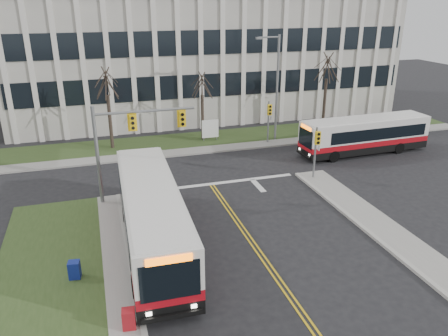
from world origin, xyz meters
TOP-DOWN VIEW (x-y plane):
  - ground at (0.00, 0.00)m, footprint 120.00×120.00m
  - sidewalk_west at (-7.00, -5.00)m, footprint 1.20×26.00m
  - sidewalk_east at (7.50, -5.00)m, footprint 2.00×26.00m
  - sidewalk_cross at (5.00, 15.20)m, footprint 44.00×1.60m
  - building_lawn at (5.00, 18.00)m, footprint 44.00×5.00m
  - office_building at (5.00, 30.00)m, footprint 40.00×16.00m
  - mast_arm_signal at (-5.62, 7.16)m, footprint 6.11×0.38m
  - signal_pole_near at (7.20, 6.90)m, footprint 0.34×0.39m
  - signal_pole_far at (7.20, 15.40)m, footprint 0.34×0.39m
  - streetlight at (8.03, 16.20)m, footprint 2.15×0.25m
  - directory_sign at (2.50, 17.50)m, footprint 1.50×0.12m
  - tree_left at (-6.00, 18.00)m, footprint 1.80×1.80m
  - tree_mid at (2.00, 18.20)m, footprint 1.80×1.80m
  - tree_right at (14.00, 18.00)m, footprint 1.80×1.80m
  - bus_main at (-5.00, 1.26)m, footprint 3.04×12.41m
  - bus_cross at (13.80, 10.86)m, footprint 11.01×2.78m
  - newspaper_box_blue at (-8.83, -0.60)m, footprint 0.56×0.52m
  - newspaper_box_red at (-6.80, -4.63)m, footprint 0.54×0.50m

SIDE VIEW (x-z plane):
  - ground at x=0.00m, z-range 0.00..0.00m
  - building_lawn at x=5.00m, z-range 0.00..0.12m
  - sidewalk_west at x=-7.00m, z-range 0.00..0.14m
  - sidewalk_east at x=7.50m, z-range 0.00..0.14m
  - sidewalk_cross at x=5.00m, z-range 0.00..0.14m
  - newspaper_box_blue at x=-8.83m, z-range 0.00..0.95m
  - newspaper_box_red at x=-6.80m, z-range 0.00..0.95m
  - directory_sign at x=2.50m, z-range 0.17..2.17m
  - bus_cross at x=13.80m, z-range 0.00..2.91m
  - bus_main at x=-5.00m, z-range 0.00..3.29m
  - signal_pole_near at x=7.20m, z-range 0.60..4.40m
  - signal_pole_far at x=7.20m, z-range 0.60..4.40m
  - mast_arm_signal at x=-5.62m, z-range 1.16..7.36m
  - tree_mid at x=2.00m, z-range 1.47..8.29m
  - streetlight at x=8.03m, z-range 0.59..9.79m
  - tree_left at x=-6.00m, z-range 1.66..9.36m
  - tree_right at x=14.00m, z-range 1.78..10.03m
  - office_building at x=5.00m, z-range 0.00..12.00m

